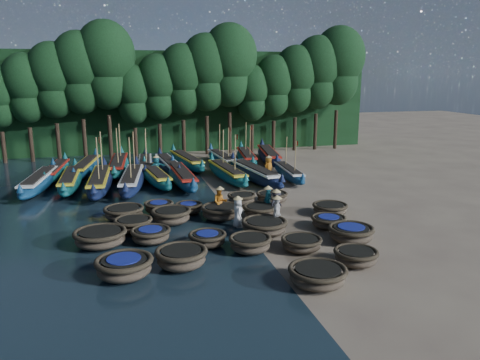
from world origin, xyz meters
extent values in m
plane|color=gray|center=(0.00, 0.00, 0.00)|extent=(120.00, 120.00, 0.00)
cube|color=black|center=(0.00, 23.50, 5.00)|extent=(40.00, 3.00, 10.00)
ellipsoid|color=#4E4031|center=(1.01, -9.92, 0.34)|extent=(2.79, 2.79, 0.67)
torus|color=#383021|center=(1.01, -9.92, 0.65)|extent=(2.30, 2.30, 0.20)
cylinder|color=black|center=(1.01, -9.92, 0.69)|extent=(1.75, 1.75, 0.06)
ellipsoid|color=#4E4031|center=(3.38, -8.51, 0.31)|extent=(2.24, 2.24, 0.61)
torus|color=#383021|center=(3.38, -8.51, 0.59)|extent=(1.90, 1.90, 0.19)
cylinder|color=black|center=(3.38, -8.51, 0.63)|extent=(1.44, 1.44, 0.06)
ellipsoid|color=#4E4031|center=(-6.11, -7.37, 0.38)|extent=(2.60, 2.60, 0.76)
torus|color=#383021|center=(-6.11, -7.37, 0.74)|extent=(2.32, 2.32, 0.23)
cylinder|color=black|center=(-6.11, -7.37, 0.78)|extent=(1.76, 1.76, 0.07)
cylinder|color=navy|center=(-6.11, -7.37, 0.83)|extent=(1.35, 1.35, 0.05)
ellipsoid|color=#4E4031|center=(-3.79, -6.96, 0.37)|extent=(2.66, 2.66, 0.75)
torus|color=#383021|center=(-3.79, -6.96, 0.73)|extent=(2.21, 2.21, 0.23)
cylinder|color=black|center=(-3.79, -6.96, 0.77)|extent=(1.66, 1.66, 0.07)
ellipsoid|color=#4E4031|center=(-0.54, -5.99, 0.33)|extent=(2.14, 2.14, 0.67)
torus|color=#383021|center=(-0.54, -5.99, 0.65)|extent=(1.97, 1.97, 0.20)
cylinder|color=black|center=(-0.54, -5.99, 0.69)|extent=(1.48, 1.48, 0.06)
ellipsoid|color=#4E4031|center=(1.76, -6.43, 0.29)|extent=(2.30, 2.30, 0.57)
torus|color=#383021|center=(1.76, -6.43, 0.55)|extent=(1.89, 1.89, 0.17)
cylinder|color=black|center=(1.76, -6.43, 0.59)|extent=(1.44, 1.44, 0.05)
ellipsoid|color=#4E4031|center=(4.48, -5.98, 0.35)|extent=(2.68, 2.68, 0.71)
torus|color=#383021|center=(4.48, -5.98, 0.69)|extent=(2.22, 2.22, 0.21)
cylinder|color=black|center=(4.48, -5.98, 0.73)|extent=(1.68, 1.68, 0.06)
cylinder|color=navy|center=(4.48, -5.98, 0.77)|extent=(1.30, 1.30, 0.04)
ellipsoid|color=#4E4031|center=(-7.13, -3.55, 0.36)|extent=(2.61, 2.61, 0.72)
torus|color=#383021|center=(-7.13, -3.55, 0.70)|extent=(2.49, 2.49, 0.22)
cylinder|color=black|center=(-7.13, -3.55, 0.74)|extent=(1.90, 1.90, 0.07)
ellipsoid|color=#4E4031|center=(-4.81, -3.66, 0.32)|extent=(1.77, 1.77, 0.64)
torus|color=#383021|center=(-4.81, -3.66, 0.62)|extent=(1.93, 1.93, 0.19)
cylinder|color=black|center=(-4.81, -3.66, 0.66)|extent=(1.45, 1.45, 0.06)
cylinder|color=navy|center=(-4.81, -3.66, 0.70)|extent=(1.12, 1.12, 0.04)
ellipsoid|color=#4E4031|center=(-2.28, -4.81, 0.30)|extent=(1.88, 1.88, 0.60)
torus|color=#383021|center=(-2.28, -4.81, 0.58)|extent=(1.79, 1.79, 0.18)
cylinder|color=black|center=(-2.28, -4.81, 0.62)|extent=(1.35, 1.35, 0.05)
cylinder|color=navy|center=(-2.28, -4.81, 0.65)|extent=(1.04, 1.04, 0.04)
ellipsoid|color=#4E4031|center=(0.77, -3.98, 0.35)|extent=(2.18, 2.18, 0.71)
torus|color=#383021|center=(0.77, -3.98, 0.69)|extent=(2.32, 2.32, 0.21)
cylinder|color=black|center=(0.77, -3.98, 0.73)|extent=(1.77, 1.77, 0.06)
ellipsoid|color=#4E4031|center=(4.32, -3.85, 0.29)|extent=(1.73, 1.73, 0.58)
torus|color=#383021|center=(4.32, -3.85, 0.57)|extent=(1.85, 1.85, 0.18)
cylinder|color=black|center=(4.32, -3.85, 0.60)|extent=(1.41, 1.41, 0.05)
cylinder|color=navy|center=(4.32, -3.85, 0.64)|extent=(1.08, 1.08, 0.04)
ellipsoid|color=#4E4031|center=(-5.56, -1.77, 0.31)|extent=(1.94, 1.94, 0.63)
torus|color=#383021|center=(-5.56, -1.77, 0.61)|extent=(1.97, 1.97, 0.19)
cylinder|color=black|center=(-5.56, -1.77, 0.65)|extent=(1.50, 1.50, 0.06)
ellipsoid|color=#4E4031|center=(-3.54, -1.04, 0.37)|extent=(1.99, 1.99, 0.73)
torus|color=#383021|center=(-3.54, -1.04, 0.71)|extent=(2.16, 2.16, 0.22)
cylinder|color=black|center=(-3.54, -1.04, 0.76)|extent=(1.62, 1.62, 0.07)
ellipsoid|color=#4E4031|center=(-0.79, -0.93, 0.35)|extent=(2.56, 2.56, 0.70)
torus|color=#383021|center=(-0.79, -0.93, 0.68)|extent=(2.24, 2.24, 0.21)
cylinder|color=black|center=(-0.79, -0.93, 0.72)|extent=(1.70, 1.70, 0.06)
ellipsoid|color=#4E4031|center=(1.40, -1.23, 0.33)|extent=(2.36, 2.36, 0.65)
torus|color=#383021|center=(1.40, -1.23, 0.63)|extent=(2.00, 2.00, 0.20)
cylinder|color=black|center=(1.40, -1.23, 0.67)|extent=(1.51, 1.51, 0.06)
ellipsoid|color=#4E4031|center=(5.41, -1.69, 0.29)|extent=(2.45, 2.45, 0.59)
torus|color=#383021|center=(5.41, -1.69, 0.57)|extent=(2.02, 2.02, 0.18)
cylinder|color=black|center=(5.41, -1.69, 0.60)|extent=(1.54, 1.54, 0.05)
ellipsoid|color=#4E4031|center=(-5.99, 0.38, 0.33)|extent=(2.46, 2.46, 0.65)
torus|color=#383021|center=(-5.99, 0.38, 0.63)|extent=(2.22, 2.22, 0.20)
cylinder|color=black|center=(-5.99, 0.38, 0.67)|extent=(1.69, 1.69, 0.06)
ellipsoid|color=#4E4031|center=(-4.02, 1.06, 0.31)|extent=(1.98, 1.98, 0.61)
torus|color=#383021|center=(-4.02, 1.06, 0.59)|extent=(1.72, 1.72, 0.18)
cylinder|color=black|center=(-4.02, 1.06, 0.63)|extent=(1.29, 1.29, 0.06)
cylinder|color=navy|center=(-4.02, 1.06, 0.67)|extent=(0.99, 0.99, 0.04)
ellipsoid|color=#4E4031|center=(-2.36, 0.57, 0.28)|extent=(1.85, 1.85, 0.57)
torus|color=#383021|center=(-2.36, 0.57, 0.55)|extent=(1.61, 1.61, 0.17)
cylinder|color=black|center=(-2.36, 0.57, 0.58)|extent=(1.21, 1.21, 0.05)
cylinder|color=navy|center=(-2.36, 0.57, 0.62)|extent=(0.93, 0.93, 0.03)
ellipsoid|color=#4E4031|center=(1.06, 1.59, 0.31)|extent=(1.92, 1.92, 0.62)
torus|color=#383021|center=(1.06, 1.59, 0.60)|extent=(1.76, 1.76, 0.19)
cylinder|color=black|center=(1.06, 1.59, 0.63)|extent=(1.32, 1.32, 0.06)
ellipsoid|color=#4E4031|center=(3.02, 1.57, 0.29)|extent=(2.04, 2.04, 0.59)
torus|color=#383021|center=(3.02, 1.57, 0.57)|extent=(1.98, 1.98, 0.18)
cylinder|color=black|center=(3.02, 1.57, 0.61)|extent=(1.51, 1.51, 0.05)
ellipsoid|color=navy|center=(-11.52, 8.68, 0.53)|extent=(2.44, 8.63, 1.06)
cone|color=navy|center=(-11.07, 12.81, 1.22)|extent=(0.47, 0.47, 0.64)
cone|color=navy|center=(-11.97, 4.56, 1.17)|extent=(0.47, 0.47, 0.53)
cube|color=silver|center=(-11.52, 8.68, 0.98)|extent=(1.82, 6.68, 0.13)
cube|color=black|center=(-11.52, 8.68, 1.06)|extent=(1.45, 5.80, 0.11)
ellipsoid|color=#105D5C|center=(-9.49, 8.68, 0.51)|extent=(1.55, 8.15, 1.02)
cone|color=#105D5C|center=(-9.45, 12.64, 1.17)|extent=(0.45, 0.45, 0.61)
cone|color=#105D5C|center=(-9.53, 4.71, 1.12)|extent=(0.45, 0.45, 0.51)
cube|color=gold|center=(-9.49, 8.68, 0.94)|extent=(1.13, 6.32, 0.12)
cube|color=black|center=(-9.49, 8.68, 1.02)|extent=(0.85, 5.50, 0.10)
ellipsoid|color=#0E1B36|center=(-7.46, 7.56, 0.56)|extent=(2.05, 9.01, 1.12)
cone|color=#0E1B36|center=(-7.25, 11.92, 1.28)|extent=(0.49, 0.49, 0.67)
cone|color=#0E1B36|center=(-7.68, 3.21, 1.23)|extent=(0.49, 0.49, 0.56)
cube|color=gold|center=(-7.46, 7.56, 1.03)|extent=(1.51, 6.98, 0.13)
cube|color=black|center=(-7.46, 7.56, 1.12)|extent=(1.17, 6.07, 0.11)
cylinder|color=#997F4C|center=(-7.28, 8.90, 2.35)|extent=(0.08, 0.27, 3.13)
cylinder|color=#997F4C|center=(-7.43, 5.88, 2.35)|extent=(0.08, 0.27, 3.13)
plane|color=red|center=(-7.27, 5.88, 3.71)|extent=(0.00, 0.39, 0.39)
ellipsoid|color=#0E1B36|center=(-5.31, 7.45, 0.55)|extent=(2.63, 8.93, 1.10)
cone|color=#0E1B36|center=(-4.80, 11.72, 1.27)|extent=(0.48, 0.48, 0.66)
cone|color=#0E1B36|center=(-5.82, 3.19, 1.21)|extent=(0.48, 0.48, 0.55)
cube|color=silver|center=(-5.31, 7.45, 1.01)|extent=(1.96, 6.92, 0.13)
cube|color=black|center=(-5.31, 7.45, 1.10)|extent=(1.56, 6.01, 0.11)
cylinder|color=#997F4C|center=(-5.04, 8.75, 2.31)|extent=(0.08, 0.26, 3.08)
cylinder|color=#997F4C|center=(-5.40, 5.80, 2.31)|extent=(0.08, 0.26, 3.08)
plane|color=red|center=(-5.24, 5.78, 3.66)|extent=(0.00, 0.39, 0.39)
ellipsoid|color=#105D5C|center=(-3.61, 8.59, 0.50)|extent=(2.54, 8.13, 1.00)
cone|color=#105D5C|center=(-4.16, 12.46, 1.15)|extent=(0.44, 0.44, 0.60)
cone|color=#105D5C|center=(-3.07, 4.73, 1.10)|extent=(0.44, 0.44, 0.50)
cube|color=gold|center=(-3.61, 8.59, 0.92)|extent=(1.90, 6.29, 0.12)
cube|color=black|center=(-3.61, 8.59, 1.00)|extent=(1.53, 5.46, 0.10)
ellipsoid|color=navy|center=(-1.77, 7.78, 0.53)|extent=(1.89, 8.59, 1.07)
cone|color=navy|center=(-1.94, 11.94, 1.23)|extent=(0.47, 0.47, 0.64)
cone|color=navy|center=(-1.60, 3.63, 1.17)|extent=(0.47, 0.47, 0.53)
cube|color=#B22015|center=(-1.77, 7.78, 0.98)|extent=(1.40, 6.65, 0.13)
cube|color=black|center=(-1.77, 7.78, 1.07)|extent=(1.07, 5.79, 0.11)
ellipsoid|color=#105D5C|center=(1.70, 8.31, 0.52)|extent=(2.22, 8.48, 1.05)
cone|color=#105D5C|center=(1.35, 12.38, 1.20)|extent=(0.46, 0.46, 0.63)
cone|color=#105D5C|center=(2.05, 4.24, 1.15)|extent=(0.46, 0.46, 0.52)
cube|color=gold|center=(1.70, 8.31, 0.96)|extent=(1.65, 6.57, 0.13)
cube|color=black|center=(1.70, 8.31, 1.05)|extent=(1.30, 5.71, 0.10)
cylinder|color=#997F4C|center=(1.69, 9.57, 2.20)|extent=(0.07, 0.25, 2.93)
cylinder|color=#997F4C|center=(1.94, 6.76, 2.20)|extent=(0.07, 0.25, 2.93)
plane|color=red|center=(2.09, 6.77, 3.48)|extent=(0.00, 0.37, 0.37)
ellipsoid|color=#0E1B36|center=(3.60, 7.41, 0.56)|extent=(2.83, 9.07, 1.12)
cone|color=#0E1B36|center=(3.00, 11.72, 1.28)|extent=(0.49, 0.49, 0.67)
cone|color=#0E1B36|center=(4.20, 3.10, 1.23)|extent=(0.49, 0.49, 0.56)
cube|color=silver|center=(3.60, 7.41, 1.03)|extent=(2.12, 7.02, 0.13)
cube|color=black|center=(3.60, 7.41, 1.12)|extent=(1.69, 6.09, 0.11)
ellipsoid|color=navy|center=(6.37, 7.64, 0.44)|extent=(1.78, 7.15, 0.88)
cone|color=navy|center=(6.62, 11.08, 1.02)|extent=(0.39, 0.39, 0.53)
cone|color=navy|center=(6.13, 4.20, 0.97)|extent=(0.39, 0.39, 0.44)
cube|color=silver|center=(6.37, 7.64, 0.81)|extent=(1.32, 5.54, 0.11)
cube|color=black|center=(6.37, 7.64, 0.88)|extent=(1.03, 4.81, 0.09)
cylinder|color=#997F4C|center=(6.54, 8.69, 1.86)|extent=(0.06, 0.21, 2.48)
cylinder|color=#997F4C|center=(6.37, 6.31, 1.86)|extent=(0.06, 0.21, 2.48)
plane|color=red|center=(6.50, 6.30, 2.94)|extent=(0.00, 0.31, 0.31)
ellipsoid|color=#105D5C|center=(-10.84, 12.48, 0.48)|extent=(2.02, 7.79, 0.96)
cone|color=#105D5C|center=(-10.53, 16.22, 1.11)|extent=(0.42, 0.42, 0.58)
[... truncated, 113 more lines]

